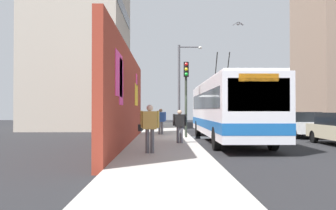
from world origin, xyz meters
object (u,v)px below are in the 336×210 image
street_lamp (182,81)px  traffic_light (186,87)px  parked_car_red (271,121)px  pedestrian_midblock (161,119)px  city_bus (227,108)px  pedestrian_at_curb (180,124)px  parked_car_white (300,124)px  pedestrian_near_wall (150,124)px

street_lamp → traffic_light: bearing=179.1°
street_lamp → parked_car_red: bearing=-79.3°
pedestrian_midblock → street_lamp: 5.35m
city_bus → street_lamp: bearing=14.3°
pedestrian_at_curb → traffic_light: bearing=-8.8°
city_bus → parked_car_white: 6.25m
pedestrian_at_curb → pedestrian_near_wall: bearing=162.1°
traffic_light → street_lamp: street_lamp is taller
pedestrian_near_wall → traffic_light: traffic_light is taller
city_bus → pedestrian_midblock: city_bus is taller
parked_car_white → traffic_light: (-2.23, 7.35, 2.19)m
city_bus → pedestrian_at_curb: (-2.25, 2.67, -0.76)m
city_bus → parked_car_white: size_ratio=2.74×
city_bus → parked_car_white: city_bus is taller
city_bus → pedestrian_at_curb: city_bus is taller
parked_car_red → pedestrian_near_wall: pedestrian_near_wall is taller
pedestrian_near_wall → parked_car_red: bearing=-30.5°
pedestrian_at_curb → parked_car_red: bearing=-34.1°
parked_car_white → parked_car_red: (6.03, -0.00, 0.00)m
parked_car_red → traffic_light: traffic_light is taller
pedestrian_midblock → pedestrian_at_curb: bearing=-171.0°
traffic_light → street_lamp: size_ratio=0.66×
parked_car_red → street_lamp: 7.98m
parked_car_red → traffic_light: size_ratio=1.08×
parked_car_red → pedestrian_at_curb: bearing=145.9°
parked_car_white → pedestrian_midblock: 8.82m
pedestrian_midblock → traffic_light: bearing=-150.9°
street_lamp → pedestrian_at_curb: bearing=176.5°
city_bus → parked_car_white: (3.33, -5.20, -0.97)m
city_bus → traffic_light: (1.09, 2.15, 1.22)m
pedestrian_at_curb → traffic_light: size_ratio=0.36×
city_bus → pedestrian_at_curb: bearing=130.1°
parked_car_red → street_lamp: (-1.37, 7.24, 3.06)m
parked_car_white → pedestrian_midblock: size_ratio=2.82×
pedestrian_at_curb → traffic_light: traffic_light is taller
parked_car_red → pedestrian_near_wall: bearing=149.5°
pedestrian_midblock → city_bus: bearing=-135.8°
pedestrian_midblock → traffic_light: 3.56m
parked_car_red → pedestrian_midblock: bearing=122.7°
parked_car_white → pedestrian_at_curb: bearing=125.3°
pedestrian_near_wall → street_lamp: 14.54m
parked_car_white → traffic_light: size_ratio=1.07×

